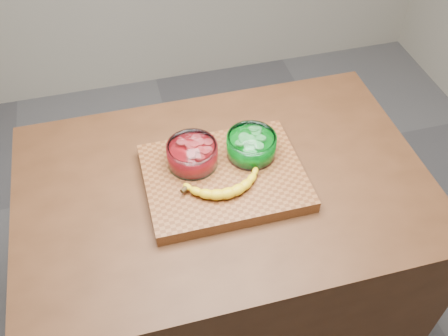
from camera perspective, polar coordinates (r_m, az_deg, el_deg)
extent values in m
plane|color=#5A595E|center=(2.21, 0.00, -17.27)|extent=(3.50, 3.50, 0.00)
cube|color=#462715|center=(1.81, 0.00, -11.07)|extent=(1.20, 0.80, 0.90)
cube|color=brown|center=(1.44, 0.00, -1.09)|extent=(0.45, 0.35, 0.04)
cylinder|color=white|center=(1.43, -3.63, 1.56)|extent=(0.15, 0.15, 0.07)
cylinder|color=red|center=(1.43, -3.62, 1.29)|extent=(0.12, 0.12, 0.04)
cylinder|color=#EA494E|center=(1.41, -3.67, 2.09)|extent=(0.12, 0.12, 0.02)
cylinder|color=white|center=(1.45, 3.14, 2.59)|extent=(0.14, 0.14, 0.07)
cylinder|color=#049719|center=(1.46, 3.12, 2.32)|extent=(0.12, 0.12, 0.04)
cylinder|color=#6EEA73|center=(1.44, 3.17, 3.12)|extent=(0.12, 0.12, 0.02)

